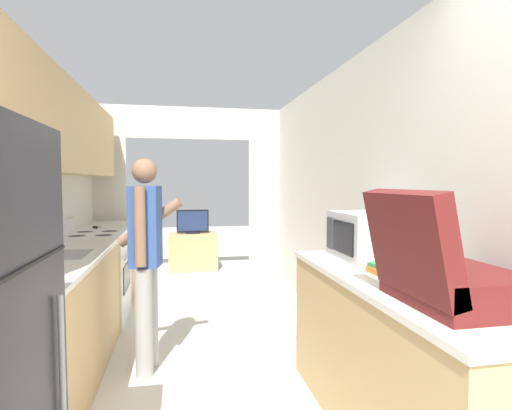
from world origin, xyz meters
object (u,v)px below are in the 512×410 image
Objects in this scene: range_oven at (95,277)px; suitcase at (440,271)px; knife at (96,227)px; person at (146,259)px; book_stack at (394,271)px; tv_cabinet at (193,251)px; television at (193,222)px; microwave at (366,235)px.

range_oven is 3.45m from suitcase.
range_oven is 0.71m from knife.
range_oven is 0.65× the size of person.
range_oven reaches higher than book_stack.
tv_cabinet is (0.47, 3.45, -0.56)m from person.
knife is (-1.16, -1.70, 0.62)m from tv_cabinet.
person is 5.24× the size of book_stack.
range_oven reaches higher than knife.
range_oven is at bearing -116.05° from television.
television reaches higher than knife.
book_stack is at bearing -77.83° from television.
microwave is 4.10m from television.
television is at bearing 99.95° from suitcase.
television is 2.03m from knife.
television is at bearing 63.95° from range_oven.
microwave is 3.18m from knife.
microwave is at bearing 80.90° from book_stack.
person is (0.61, -1.21, 0.40)m from range_oven.
television is at bearing 1.98° from person.
suitcase is 1.07× the size of microwave.
range_oven is 3.42× the size of book_stack.
tv_cabinet is (1.07, 2.24, -0.16)m from range_oven.
person is 2.07× the size of tv_cabinet.
person is 3.06× the size of microwave.
suitcase is 1.86× the size of knife.
range_oven reaches higher than television.
suitcase is 0.54m from book_stack.
range_oven is 3.08m from book_stack.
suitcase is at bearing -99.33° from microwave.
suitcase is at bearing -80.13° from tv_cabinet.
suitcase reaches higher than range_oven.
television is at bearing 26.28° from knife.
microwave reaches higher than book_stack.
book_stack reaches higher than knife.
suitcase is 1.83× the size of book_stack.
television is (-0.96, 4.46, -0.15)m from book_stack.
suitcase is at bearing -87.46° from knife.
knife is (-2.12, 2.80, -0.02)m from book_stack.
microwave is (1.51, -0.54, 0.21)m from person.
book_stack is at bearing -99.10° from microwave.
television is at bearing -90.00° from tv_cabinet.
suitcase is (1.34, -1.57, 0.20)m from person.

